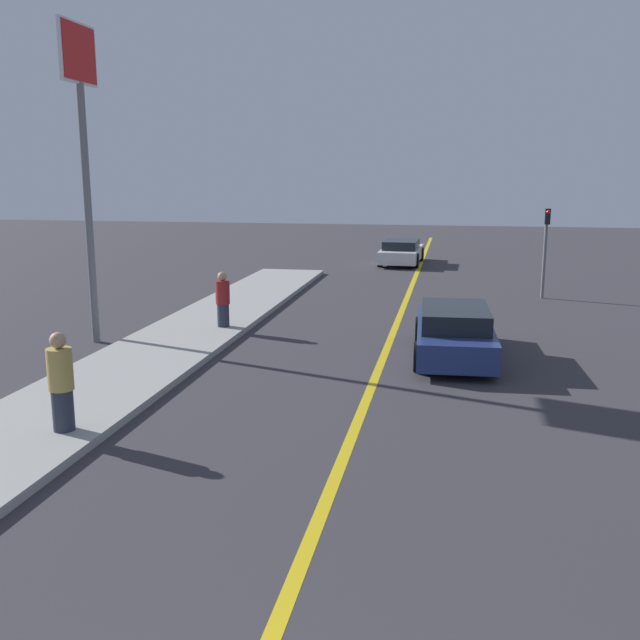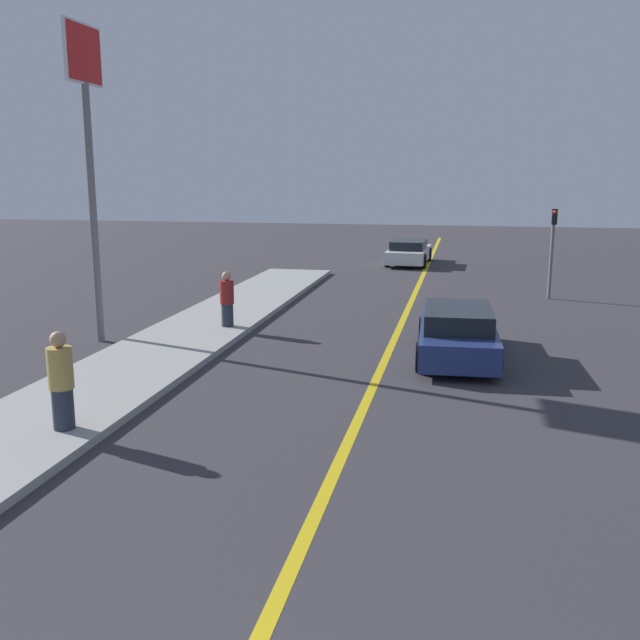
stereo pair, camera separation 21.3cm
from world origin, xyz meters
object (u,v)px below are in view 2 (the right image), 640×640
car_ahead_center (409,252)px  traffic_light (552,243)px  pedestrian_mid_group (227,299)px  roadside_sign (87,114)px  car_near_right_lane (457,333)px  pedestrian_near_curb (61,381)px

car_ahead_center → traffic_light: traffic_light is taller
traffic_light → pedestrian_mid_group: bearing=-142.3°
traffic_light → roadside_sign: roadside_sign is taller
car_near_right_lane → pedestrian_near_curb: 9.44m
car_ahead_center → car_near_right_lane: bearing=-79.6°
pedestrian_near_curb → roadside_sign: size_ratio=0.21×
car_ahead_center → pedestrian_mid_group: pedestrian_mid_group is taller
pedestrian_near_curb → car_ahead_center: bearing=81.2°
pedestrian_near_curb → traffic_light: (9.65, 15.95, 1.03)m
car_near_right_lane → roadside_sign: bearing=178.2°
traffic_light → roadside_sign: (-12.60, -9.25, 3.90)m
pedestrian_mid_group → roadside_sign: 6.10m
traffic_light → car_ahead_center: bearing=122.6°
car_near_right_lane → car_ahead_center: size_ratio=1.01×
car_ahead_center → roadside_sign: size_ratio=0.58×
car_near_right_lane → pedestrian_near_curb: bearing=-136.3°
pedestrian_mid_group → traffic_light: bearing=37.7°
roadside_sign → pedestrian_near_curb: bearing=-66.3°
car_near_right_lane → pedestrian_mid_group: (-6.50, 1.72, 0.30)m
car_ahead_center → traffic_light: size_ratio=1.45×
car_near_right_lane → pedestrian_mid_group: 6.73m
traffic_light → roadside_sign: bearing=-143.7°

